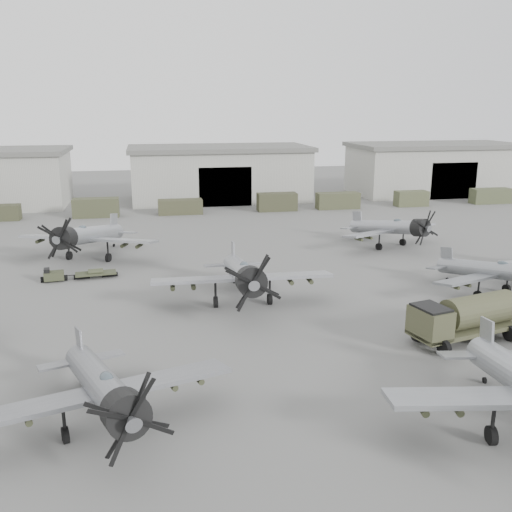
{
  "coord_description": "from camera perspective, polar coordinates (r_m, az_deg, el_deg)",
  "views": [
    {
      "loc": [
        -11.97,
        -30.86,
        15.01
      ],
      "look_at": [
        -2.93,
        15.58,
        2.5
      ],
      "focal_mm": 40.0,
      "sensor_mm": 36.0,
      "label": 1
    }
  ],
  "objects": [
    {
      "name": "fuel_tanker",
      "position": [
        39.77,
        20.16,
        -5.64
      ],
      "size": [
        8.21,
        4.86,
        3.02
      ],
      "rotation": [
        0.0,
        0.0,
        0.24
      ],
      "color": "#40412B",
      "rests_on": "ground"
    },
    {
      "name": "support_truck_7",
      "position": [
        98.0,
        22.41,
        5.58
      ],
      "size": [
        6.33,
        2.2,
        2.35
      ],
      "primitive_type": "cube",
      "color": "#454B31",
      "rests_on": "ground"
    },
    {
      "name": "aircraft_near_0",
      "position": [
        28.05,
        -14.91,
        -12.72
      ],
      "size": [
        12.54,
        11.29,
        5.01
      ],
      "rotation": [
        0.0,
        0.0,
        0.3
      ],
      "color": "gray",
      "rests_on": "ground"
    },
    {
      "name": "support_truck_4",
      "position": [
        84.16,
        2.11,
        5.43
      ],
      "size": [
        5.78,
        2.2,
        2.61
      ],
      "primitive_type": "cube",
      "color": "#373925",
      "rests_on": "ground"
    },
    {
      "name": "aircraft_mid_2",
      "position": [
        49.76,
        22.87,
        -1.43
      ],
      "size": [
        11.45,
        10.31,
        4.59
      ],
      "rotation": [
        0.0,
        0.0,
        0.32
      ],
      "color": "gray",
      "rests_on": "ground"
    },
    {
      "name": "support_truck_6",
      "position": [
        91.32,
        15.27,
        5.57
      ],
      "size": [
        4.97,
        2.2,
        2.32
      ],
      "primitive_type": "cube",
      "color": "#474B31",
      "rests_on": "ground"
    },
    {
      "name": "aircraft_far_0",
      "position": [
        58.72,
        -16.61,
        1.94
      ],
      "size": [
        13.83,
        12.51,
        5.62
      ],
      "rotation": [
        0.0,
        0.0,
        -0.39
      ],
      "color": "#92959A",
      "rests_on": "ground"
    },
    {
      "name": "aircraft_far_1",
      "position": [
        63.37,
        13.54,
        2.78
      ],
      "size": [
        12.12,
        10.97,
        4.94
      ],
      "rotation": [
        0.0,
        0.0,
        0.4
      ],
      "color": "#909298",
      "rests_on": "ground"
    },
    {
      "name": "hangar_right",
      "position": [
        105.96,
        17.39,
        8.38
      ],
      "size": [
        29.0,
        14.8,
        8.7
      ],
      "color": "#A8A79D",
      "rests_on": "ground"
    },
    {
      "name": "support_truck_3",
      "position": [
        82.2,
        -7.58,
        4.9
      ],
      "size": [
        6.25,
        2.2,
        2.1
      ],
      "primitive_type": "cube",
      "color": "#3C3D27",
      "rests_on": "ground"
    },
    {
      "name": "hangar_center",
      "position": [
        94.2,
        -3.68,
        8.3
      ],
      "size": [
        29.0,
        14.8,
        8.7
      ],
      "color": "#A8A79D",
      "rests_on": "ground"
    },
    {
      "name": "support_truck_2",
      "position": [
        82.3,
        -15.71,
        4.68
      ],
      "size": [
        6.25,
        2.2,
        2.63
      ],
      "primitive_type": "cube",
      "color": "#3D402A",
      "rests_on": "ground"
    },
    {
      "name": "support_truck_5",
      "position": [
        86.76,
        8.18,
        5.5
      ],
      "size": [
        6.45,
        2.2,
        2.4
      ],
      "primitive_type": "cube",
      "color": "#40432C",
      "rests_on": "ground"
    },
    {
      "name": "ground",
      "position": [
        36.35,
        9.41,
        -9.79
      ],
      "size": [
        220.0,
        220.0,
        0.0
      ],
      "primitive_type": "plane",
      "color": "#555553",
      "rests_on": "ground"
    },
    {
      "name": "tug_trailer",
      "position": [
        53.21,
        -18.1,
        -1.81
      ],
      "size": [
        6.26,
        1.86,
        1.24
      ],
      "rotation": [
        0.0,
        0.0,
        0.11
      ],
      "color": "#373B26",
      "rests_on": "ground"
    },
    {
      "name": "aircraft_mid_1",
      "position": [
        43.45,
        -1.31,
        -1.86
      ],
      "size": [
        13.98,
        12.58,
        5.61
      ],
      "rotation": [
        0.0,
        0.0,
        -0.03
      ],
      "color": "#999AA1",
      "rests_on": "ground"
    }
  ]
}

